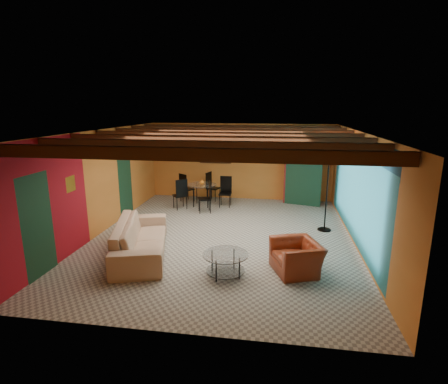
% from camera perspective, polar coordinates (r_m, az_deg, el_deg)
% --- Properties ---
extents(room, '(6.52, 8.01, 2.71)m').
position_cam_1_polar(room, '(8.67, -0.09, 7.66)').
color(room, '#9D988C').
rests_on(room, ground).
extents(sofa, '(1.75, 2.86, 0.78)m').
position_cam_1_polar(sofa, '(8.20, -13.33, -7.29)').
color(sofa, tan).
rests_on(sofa, ground).
extents(armchair, '(1.15, 1.22, 0.64)m').
position_cam_1_polar(armchair, '(7.36, 11.70, -10.29)').
color(armchair, maroon).
rests_on(armchair, ground).
extents(coffee_table, '(1.17, 1.17, 0.46)m').
position_cam_1_polar(coffee_table, '(7.10, 0.23, -11.68)').
color(coffee_table, silver).
rests_on(coffee_table, ground).
extents(dining_table, '(1.96, 1.96, 1.02)m').
position_cam_1_polar(dining_table, '(11.83, -3.59, 0.17)').
color(dining_table, white).
rests_on(dining_table, ground).
extents(armoire, '(1.28, 0.86, 2.05)m').
position_cam_1_polar(armoire, '(12.34, 12.71, 2.87)').
color(armoire, maroon).
rests_on(armoire, ground).
extents(floor_lamp, '(0.58, 0.58, 2.18)m').
position_cam_1_polar(floor_lamp, '(9.69, 16.38, 0.10)').
color(floor_lamp, black).
rests_on(floor_lamp, ground).
extents(ceiling_fan, '(1.50, 1.50, 0.44)m').
position_cam_1_polar(ceiling_fan, '(8.56, -0.21, 7.58)').
color(ceiling_fan, '#472614').
rests_on(ceiling_fan, ceiling).
extents(painting, '(1.05, 0.03, 0.65)m').
position_cam_1_polar(painting, '(12.67, -1.42, 6.35)').
color(painting, black).
rests_on(painting, wall_back).
extents(potted_plant, '(0.50, 0.45, 0.52)m').
position_cam_1_polar(potted_plant, '(12.17, 13.03, 8.82)').
color(potted_plant, '#26661E').
rests_on(potted_plant, armoire).
extents(vase, '(0.22, 0.22, 0.17)m').
position_cam_1_polar(vase, '(11.70, -3.63, 3.01)').
color(vase, orange).
rests_on(vase, dining_table).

